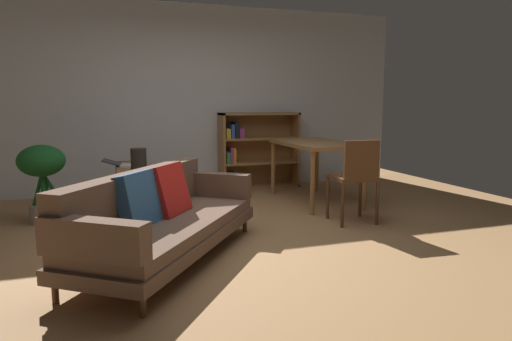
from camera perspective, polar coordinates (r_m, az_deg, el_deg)
The scene contains 10 objects.
ground_plane at distance 4.25m, azimuth -3.14°, elevation -8.88°, with size 8.16×8.16×0.00m, color #A87A4C.
back_wall_panel at distance 6.70m, azimuth -9.43°, elevation 9.08°, with size 6.80×0.10×2.70m, color silver.
fabric_couch at distance 3.74m, azimuth -12.13°, elevation -5.75°, with size 1.82×2.11×0.76m.
media_console at distance 5.42m, azimuth -15.35°, elevation -2.50°, with size 0.38×1.23×0.54m.
open_laptop at distance 5.53m, azimuth -16.59°, elevation 0.81°, with size 0.46×0.33×0.08m.
desk_speaker at distance 5.02m, azimuth -14.81°, elevation 1.34°, with size 0.17×0.17×0.25m.
potted_floor_plant at distance 5.26m, azimuth -25.73°, elevation -0.10°, with size 0.48×0.48×0.84m.
dining_table at distance 5.82m, azimuth 7.63°, elevation 2.87°, with size 0.79×1.39×0.79m.
dining_chair_near at distance 4.82m, azimuth 12.65°, elevation -0.56°, with size 0.46×0.43×0.90m.
bookshelf at distance 6.79m, azimuth -0.25°, elevation 2.59°, with size 1.21×0.35×1.14m.
Camera 1 is at (-1.06, -3.91, 1.27)m, focal length 31.22 mm.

